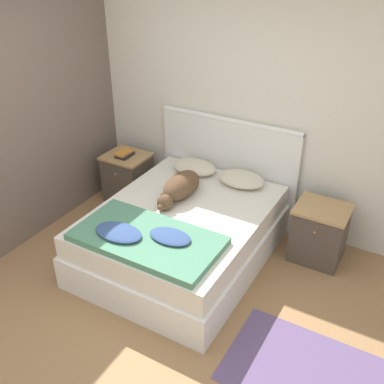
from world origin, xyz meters
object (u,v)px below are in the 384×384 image
nightstand_left (128,177)px  nightstand_right (319,233)px  book_stack (124,154)px  pillow_left (195,167)px  pillow_right (241,179)px  bed (182,235)px  dog (180,187)px

nightstand_left → nightstand_right: size_ratio=1.00×
book_stack → pillow_left: bearing=6.2°
nightstand_left → pillow_right: size_ratio=1.17×
book_stack → bed: bearing=-28.9°
nightstand_right → pillow_left: pillow_left is taller
nightstand_right → book_stack: 2.34m
pillow_left → book_stack: 0.89m
pillow_left → book_stack: size_ratio=2.33×
bed → book_stack: 1.37m
nightstand_left → book_stack: bearing=-90.0°
bed → dog: (-0.14, 0.20, 0.40)m
nightstand_left → book_stack: size_ratio=2.73×
nightstand_left → pillow_right: (1.44, 0.07, 0.33)m
bed → pillow_left: 0.86m
nightstand_right → book_stack: book_stack is taller
bed → nightstand_left: bearing=150.0°
pillow_right → book_stack: pillow_right is taller
bed → nightstand_left: nightstand_left is taller
nightstand_right → pillow_left: bearing=177.3°
nightstand_left → pillow_left: size_ratio=1.17×
dog → book_stack: size_ratio=3.51×
bed → nightstand_right: nightstand_right is taller
bed → nightstand_right: (1.16, 0.67, 0.02)m
book_stack → pillow_right: bearing=3.8°
bed → pillow_right: size_ratio=3.87×
bed → nightstand_left: 1.34m
pillow_right → dog: bearing=-128.3°
nightstand_left → pillow_right: pillow_right is taller
nightstand_right → book_stack: bearing=-179.3°
dog → nightstand_right: bearing=19.7°
bed → dog: size_ratio=2.57×
nightstand_left → nightstand_right: same height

